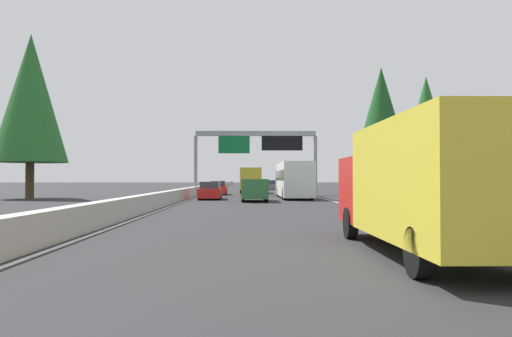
% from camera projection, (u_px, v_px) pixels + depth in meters
% --- Properties ---
extents(ground_plane, '(320.00, 320.00, 0.00)m').
position_uv_depth(ground_plane, '(207.00, 192.00, 62.41)').
color(ground_plane, '#262628').
extents(median_barrier, '(180.00, 0.56, 0.90)m').
position_uv_depth(median_barrier, '(215.00, 186.00, 82.41)').
color(median_barrier, '#ADAAA3').
rests_on(median_barrier, ground).
extents(shoulder_stripe_right, '(160.00, 0.16, 0.01)m').
position_uv_depth(shoulder_stripe_right, '(293.00, 190.00, 72.60)').
color(shoulder_stripe_right, silver).
rests_on(shoulder_stripe_right, ground).
extents(shoulder_stripe_median, '(160.00, 0.16, 0.01)m').
position_uv_depth(shoulder_stripe_median, '(214.00, 190.00, 72.41)').
color(shoulder_stripe_median, silver).
rests_on(shoulder_stripe_median, ground).
extents(sign_gantry_overhead, '(0.50, 12.68, 6.61)m').
position_uv_depth(sign_gantry_overhead, '(257.00, 144.00, 51.75)').
color(sign_gantry_overhead, gray).
rests_on(sign_gantry_overhead, ground).
extents(box_truck_far_center, '(8.50, 2.40, 2.95)m').
position_uv_depth(box_truck_far_center, '(425.00, 184.00, 11.40)').
color(box_truck_far_center, gold).
rests_on(box_truck_far_center, ground).
extents(sedan_far_left, '(4.40, 1.80, 1.47)m').
position_uv_depth(sedan_far_left, '(210.00, 191.00, 41.63)').
color(sedan_far_left, red).
rests_on(sedan_far_left, ground).
extents(sedan_near_right, '(4.40, 1.80, 1.47)m').
position_uv_depth(sedan_near_right, '(218.00, 188.00, 53.62)').
color(sedan_near_right, red).
rests_on(sedan_near_right, ground).
extents(pickup_distant_a, '(5.60, 2.00, 1.86)m').
position_uv_depth(pickup_distant_a, '(251.00, 183.00, 83.01)').
color(pickup_distant_a, '#2D6B38').
rests_on(pickup_distant_a, ground).
extents(bus_mid_right, '(11.50, 2.55, 3.10)m').
position_uv_depth(bus_mid_right, '(293.00, 179.00, 44.70)').
color(bus_mid_right, white).
rests_on(bus_mid_right, ground).
extents(minivan_far_right, '(5.00, 1.95, 1.69)m').
position_uv_depth(minivan_far_right, '(255.00, 189.00, 38.21)').
color(minivan_far_right, '#2D6B38').
rests_on(minivan_far_right, ground).
extents(sedan_mid_left, '(4.40, 1.80, 1.47)m').
position_uv_depth(sedan_mid_left, '(272.00, 185.00, 77.78)').
color(sedan_mid_left, slate).
rests_on(sedan_mid_left, ground).
extents(box_truck_distant_b, '(8.50, 2.40, 2.95)m').
position_uv_depth(box_truck_distant_b, '(251.00, 179.00, 59.75)').
color(box_truck_distant_b, gold).
rests_on(box_truck_distant_b, ground).
extents(conifer_right_near, '(3.59, 3.59, 8.17)m').
position_uv_depth(conifer_right_near, '(426.00, 127.00, 31.65)').
color(conifer_right_near, '#4C3823').
rests_on(conifer_right_near, ground).
extents(conifer_right_mid, '(5.81, 5.81, 13.21)m').
position_uv_depth(conifer_right_mid, '(381.00, 117.00, 51.78)').
color(conifer_right_mid, '#4C3823').
rests_on(conifer_right_mid, ground).
extents(conifer_left_near, '(6.22, 6.22, 14.13)m').
position_uv_depth(conifer_left_near, '(31.00, 98.00, 42.98)').
color(conifer_left_near, '#4C3823').
rests_on(conifer_left_near, ground).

